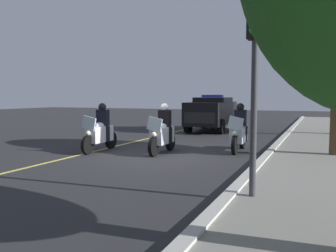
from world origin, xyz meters
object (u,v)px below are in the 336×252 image
(police_motorcycle_trailing, at_px, (239,132))
(police_suv, at_px, (212,112))
(traffic_light, at_px, (255,47))
(police_motorcycle_lead_right, at_px, (163,133))
(police_motorcycle_lead_left, at_px, (100,132))

(police_motorcycle_trailing, bearing_deg, police_suv, -156.16)
(police_suv, height_order, traffic_light, traffic_light)
(police_motorcycle_lead_right, bearing_deg, traffic_light, 40.96)
(police_motorcycle_lead_right, bearing_deg, police_suv, -175.15)
(police_motorcycle_trailing, xyz_separation_m, traffic_light, (5.87, 1.52, 2.14))
(police_suv, xyz_separation_m, traffic_light, (12.77, 4.57, 1.77))
(traffic_light, bearing_deg, police_motorcycle_lead_right, -139.04)
(police_motorcycle_lead_left, distance_m, police_suv, 8.97)
(police_motorcycle_lead_right, height_order, police_suv, police_suv)
(police_motorcycle_trailing, distance_m, traffic_light, 6.43)
(police_motorcycle_lead_right, distance_m, traffic_light, 6.27)
(traffic_light, bearing_deg, police_motorcycle_lead_left, -122.91)
(police_motorcycle_lead_left, bearing_deg, police_motorcycle_trailing, 112.97)
(police_motorcycle_lead_right, bearing_deg, police_motorcycle_lead_left, -77.03)
(police_motorcycle_lead_left, distance_m, police_motorcycle_trailing, 4.96)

